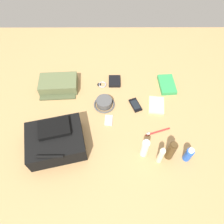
{
  "coord_description": "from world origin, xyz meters",
  "views": [
    {
      "loc": [
        0.0,
        0.85,
        1.32
      ],
      "look_at": [
        0.0,
        0.0,
        0.04
      ],
      "focal_mm": 35.45,
      "sensor_mm": 36.0,
      "label": 1
    }
  ],
  "objects_px": {
    "wristwatch": "(102,85)",
    "wallet": "(115,81)",
    "deodorant_spray": "(189,154)",
    "cologne_bottle": "(171,151)",
    "paperback_novel": "(167,85)",
    "media_player": "(109,120)",
    "backpack": "(56,141)",
    "bucket_hat": "(105,103)",
    "cell_phone": "(136,105)",
    "toothpaste_tube": "(145,148)",
    "notepad": "(157,105)",
    "lotion_bottle": "(161,156)",
    "toothbrush": "(157,132)",
    "toiletry_pouch": "(59,84)"
  },
  "relations": [
    {
      "from": "backpack",
      "to": "bucket_hat",
      "type": "distance_m",
      "value": 0.44
    },
    {
      "from": "cologne_bottle",
      "to": "lotion_bottle",
      "type": "xyz_separation_m",
      "value": [
        0.06,
        0.03,
        -0.01
      ]
    },
    {
      "from": "wristwatch",
      "to": "wallet",
      "type": "xyz_separation_m",
      "value": [
        -0.1,
        -0.03,
        0.01
      ]
    },
    {
      "from": "wristwatch",
      "to": "wallet",
      "type": "relative_size",
      "value": 0.65
    },
    {
      "from": "lotion_bottle",
      "to": "paperback_novel",
      "type": "xyz_separation_m",
      "value": [
        -0.14,
        -0.61,
        -0.06
      ]
    },
    {
      "from": "media_player",
      "to": "cologne_bottle",
      "type": "bearing_deg",
      "value": 145.18
    },
    {
      "from": "bucket_hat",
      "to": "lotion_bottle",
      "type": "height_order",
      "value": "lotion_bottle"
    },
    {
      "from": "deodorant_spray",
      "to": "cell_phone",
      "type": "xyz_separation_m",
      "value": [
        0.29,
        -0.41,
        -0.05
      ]
    },
    {
      "from": "cologne_bottle",
      "to": "notepad",
      "type": "height_order",
      "value": "cologne_bottle"
    },
    {
      "from": "toothpaste_tube",
      "to": "wristwatch",
      "type": "bearing_deg",
      "value": -64.26
    },
    {
      "from": "media_player",
      "to": "lotion_bottle",
      "type": "bearing_deg",
      "value": 137.04
    },
    {
      "from": "notepad",
      "to": "wristwatch",
      "type": "bearing_deg",
      "value": -19.54
    },
    {
      "from": "paperback_novel",
      "to": "media_player",
      "type": "distance_m",
      "value": 0.55
    },
    {
      "from": "lotion_bottle",
      "to": "toothbrush",
      "type": "distance_m",
      "value": 0.21
    },
    {
      "from": "toothpaste_tube",
      "to": "notepad",
      "type": "relative_size",
      "value": 1.16
    },
    {
      "from": "backpack",
      "to": "wallet",
      "type": "distance_m",
      "value": 0.66
    },
    {
      "from": "cell_phone",
      "to": "wallet",
      "type": "xyz_separation_m",
      "value": [
        0.15,
        -0.23,
        0.01
      ]
    },
    {
      "from": "cologne_bottle",
      "to": "wallet",
      "type": "xyz_separation_m",
      "value": [
        0.34,
        -0.62,
        -0.07
      ]
    },
    {
      "from": "bucket_hat",
      "to": "cell_phone",
      "type": "relative_size",
      "value": 1.18
    },
    {
      "from": "media_player",
      "to": "toothpaste_tube",
      "type": "bearing_deg",
      "value": 131.85
    },
    {
      "from": "deodorant_spray",
      "to": "lotion_bottle",
      "type": "relative_size",
      "value": 0.78
    },
    {
      "from": "toiletry_pouch",
      "to": "notepad",
      "type": "xyz_separation_m",
      "value": [
        -0.73,
        0.17,
        -0.03
      ]
    },
    {
      "from": "lotion_bottle",
      "to": "toiletry_pouch",
      "type": "bearing_deg",
      "value": -40.31
    },
    {
      "from": "toiletry_pouch",
      "to": "notepad",
      "type": "relative_size",
      "value": 1.93
    },
    {
      "from": "backpack",
      "to": "deodorant_spray",
      "type": "relative_size",
      "value": 3.21
    },
    {
      "from": "toiletry_pouch",
      "to": "cologne_bottle",
      "type": "relative_size",
      "value": 1.68
    },
    {
      "from": "deodorant_spray",
      "to": "lotion_bottle",
      "type": "height_order",
      "value": "lotion_bottle"
    },
    {
      "from": "wallet",
      "to": "deodorant_spray",
      "type": "bearing_deg",
      "value": 124.98
    },
    {
      "from": "lotion_bottle",
      "to": "wristwatch",
      "type": "bearing_deg",
      "value": -59.18
    },
    {
      "from": "notepad",
      "to": "backpack",
      "type": "bearing_deg",
      "value": 31.93
    },
    {
      "from": "notepad",
      "to": "bucket_hat",
      "type": "bearing_deg",
      "value": 5.48
    },
    {
      "from": "backpack",
      "to": "cell_phone",
      "type": "relative_size",
      "value": 3.07
    },
    {
      "from": "bucket_hat",
      "to": "cell_phone",
      "type": "height_order",
      "value": "bucket_hat"
    },
    {
      "from": "toiletry_pouch",
      "to": "lotion_bottle",
      "type": "xyz_separation_m",
      "value": [
        -0.7,
        0.59,
        0.04
      ]
    },
    {
      "from": "notepad",
      "to": "lotion_bottle",
      "type": "bearing_deg",
      "value": 92.39
    },
    {
      "from": "wristwatch",
      "to": "bucket_hat",
      "type": "bearing_deg",
      "value": 96.54
    },
    {
      "from": "wristwatch",
      "to": "wallet",
      "type": "distance_m",
      "value": 0.1
    },
    {
      "from": "media_player",
      "to": "notepad",
      "type": "height_order",
      "value": "notepad"
    },
    {
      "from": "bucket_hat",
      "to": "wallet",
      "type": "relative_size",
      "value": 1.4
    },
    {
      "from": "toiletry_pouch",
      "to": "bucket_hat",
      "type": "xyz_separation_m",
      "value": [
        -0.35,
        0.16,
        -0.01
      ]
    },
    {
      "from": "media_player",
      "to": "paperback_novel",
      "type": "bearing_deg",
      "value": -144.78
    },
    {
      "from": "bucket_hat",
      "to": "cologne_bottle",
      "type": "height_order",
      "value": "cologne_bottle"
    },
    {
      "from": "lotion_bottle",
      "to": "cell_phone",
      "type": "xyz_separation_m",
      "value": [
        0.12,
        -0.42,
        -0.07
      ]
    },
    {
      "from": "backpack",
      "to": "notepad",
      "type": "xyz_separation_m",
      "value": [
        -0.68,
        -0.32,
        -0.06
      ]
    },
    {
      "from": "bucket_hat",
      "to": "cell_phone",
      "type": "xyz_separation_m",
      "value": [
        -0.23,
        0.01,
        -0.02
      ]
    },
    {
      "from": "paperback_novel",
      "to": "toiletry_pouch",
      "type": "bearing_deg",
      "value": 1.29
    },
    {
      "from": "paperback_novel",
      "to": "toothbrush",
      "type": "relative_size",
      "value": 1.15
    },
    {
      "from": "toiletry_pouch",
      "to": "lotion_bottle",
      "type": "height_order",
      "value": "lotion_bottle"
    },
    {
      "from": "lotion_bottle",
      "to": "toothbrush",
      "type": "relative_size",
      "value": 0.95
    },
    {
      "from": "toothpaste_tube",
      "to": "wristwatch",
      "type": "distance_m",
      "value": 0.64
    }
  ]
}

